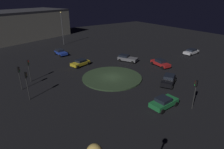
# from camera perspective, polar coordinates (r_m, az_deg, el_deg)

# --- Properties ---
(ground_plane) EXTENTS (116.92, 116.92, 0.00)m
(ground_plane) POSITION_cam_1_polar(r_m,az_deg,el_deg) (35.76, 0.00, -1.02)
(ground_plane) COLOR black
(roundabout_island) EXTENTS (11.00, 11.00, 0.22)m
(roundabout_island) POSITION_cam_1_polar(r_m,az_deg,el_deg) (35.71, 0.00, -0.86)
(roundabout_island) COLOR #2D4228
(roundabout_island) RESTS_ON ground_plane
(car_green) EXTENTS (2.31, 4.25, 1.47)m
(car_green) POSITION_cam_1_polar(r_m,az_deg,el_deg) (27.42, 15.05, -7.92)
(car_green) COLOR #1E7238
(car_green) RESTS_ON ground_plane
(car_white) EXTENTS (2.36, 4.63, 1.35)m
(car_white) POSITION_cam_1_polar(r_m,az_deg,el_deg) (53.98, 22.38, 6.30)
(car_white) COLOR white
(car_white) RESTS_ON ground_plane
(car_black) EXTENTS (3.73, 4.64, 1.52)m
(car_black) POSITION_cam_1_polar(r_m,az_deg,el_deg) (34.32, 16.38, -1.57)
(car_black) COLOR black
(car_black) RESTS_ON ground_plane
(car_blue) EXTENTS (4.10, 2.29, 1.40)m
(car_blue) POSITION_cam_1_polar(r_m,az_deg,el_deg) (50.95, -14.93, 6.39)
(car_blue) COLOR #1E38A5
(car_blue) RESTS_ON ground_plane
(car_grey) EXTENTS (4.80, 3.54, 1.46)m
(car_grey) POSITION_cam_1_polar(r_m,az_deg,el_deg) (44.58, 4.46, 4.82)
(car_grey) COLOR slate
(car_grey) RESTS_ON ground_plane
(car_yellow) EXTENTS (2.96, 4.51, 1.39)m
(car_yellow) POSITION_cam_1_polar(r_m,az_deg,el_deg) (42.12, -9.32, 3.47)
(car_yellow) COLOR gold
(car_yellow) RESTS_ON ground_plane
(car_red) EXTENTS (4.75, 2.40, 1.49)m
(car_red) POSITION_cam_1_polar(r_m,az_deg,el_deg) (42.65, 14.13, 3.37)
(car_red) COLOR red
(car_red) RESTS_ON ground_plane
(traffic_light_south) EXTENTS (0.31, 0.36, 4.38)m
(traffic_light_south) POSITION_cam_1_polar(r_m,az_deg,el_deg) (29.79, -23.95, -1.59)
(traffic_light_south) COLOR #2D2D2D
(traffic_light_south) RESTS_ON ground_plane
(traffic_light_east) EXTENTS (0.38, 0.34, 4.20)m
(traffic_light_east) POSITION_cam_1_polar(r_m,az_deg,el_deg) (27.36, 23.41, -3.91)
(traffic_light_east) COLOR #2D2D2D
(traffic_light_east) RESTS_ON ground_plane
(traffic_light_southwest) EXTENTS (0.37, 0.40, 3.99)m
(traffic_light_southwest) POSITION_cam_1_polar(r_m,az_deg,el_deg) (36.20, -23.42, 2.18)
(traffic_light_southwest) COLOR #2D2D2D
(traffic_light_southwest) RESTS_ON ground_plane
(traffic_light_south_near) EXTENTS (0.35, 0.39, 3.96)m
(traffic_light_south_near) POSITION_cam_1_polar(r_m,az_deg,el_deg) (33.61, -25.75, 0.24)
(traffic_light_south_near) COLOR #2D2D2D
(traffic_light_south_near) RESTS_ON ground_plane
(streetlamp_west) EXTENTS (0.44, 0.44, 9.73)m
(streetlamp_west) POSITION_cam_1_polar(r_m,az_deg,el_deg) (60.62, -14.54, 13.78)
(streetlamp_west) COLOR #4C4C51
(streetlamp_west) RESTS_ON ground_plane
(store_building) EXTENTS (25.82, 39.21, 9.33)m
(store_building) POSITION_cam_1_polar(r_m,az_deg,el_deg) (74.24, -27.40, 12.70)
(store_building) COLOR #ADA893
(store_building) RESTS_ON ground_plane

